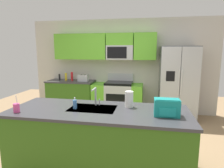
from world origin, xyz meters
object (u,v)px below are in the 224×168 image
sink_faucet (95,95)px  drink_cup_pink (16,108)px  range_oven (118,98)px  bottle_red (72,76)px  refrigerator (178,83)px  paper_towel_roll (129,99)px  bottle_yellow (66,77)px  soap_dispenser (75,104)px  toaster (83,78)px  pepper_mill (59,77)px  backpack (167,107)px

sink_faucet → drink_cup_pink: sink_faucet is taller
range_oven → bottle_red: 1.45m
refrigerator → drink_cup_pink: refrigerator is taller
drink_cup_pink → paper_towel_roll: bearing=19.7°
bottle_yellow → soap_dispenser: bottle_yellow is taller
sink_faucet → refrigerator: bearing=55.8°
toaster → bottle_yellow: size_ratio=1.33×
bottle_yellow → pepper_mill: bearing=-175.9°
toaster → sink_faucet: size_ratio=0.99×
pepper_mill → bottle_yellow: bottle_yellow is taller
range_oven → soap_dispenser: 2.59m
range_oven → backpack: size_ratio=4.25×
range_oven → bottle_yellow: bottle_yellow is taller
soap_dispenser → paper_towel_roll: (0.77, 0.23, 0.05)m
bottle_red → sink_faucet: (1.35, -2.35, 0.05)m
bottle_yellow → sink_faucet: size_ratio=0.75×
soap_dispenser → paper_towel_roll: bearing=16.8°
soap_dispenser → paper_towel_roll: 0.80m
bottle_yellow → paper_towel_roll: bearing=-48.6°
sink_faucet → drink_cup_pink: 1.11m
refrigerator → bottle_red: size_ratio=7.70×
toaster → bottle_yellow: bearing=173.2°
bottle_yellow → paper_towel_roll: (2.04, -2.31, 0.01)m
paper_towel_roll → refrigerator: bearing=65.5°
sink_faucet → soap_dispenser: size_ratio=1.66×
drink_cup_pink → backpack: drink_cup_pink is taller
refrigerator → toaster: 2.51m
drink_cup_pink → refrigerator: bearing=47.7°
sink_faucet → drink_cup_pink: bearing=-152.4°
soap_dispenser → backpack: bearing=-3.3°
backpack → drink_cup_pink: bearing=-173.5°
soap_dispenser → backpack: size_ratio=0.53×
bottle_yellow → drink_cup_pink: size_ratio=0.87×
bottle_yellow → backpack: 3.66m
pepper_mill → backpack: bearing=-43.4°
soap_dispenser → bottle_yellow: bearing=116.5°
bottle_red → backpack: 3.55m
refrigerator → bottle_yellow: (-3.05, 0.08, 0.08)m
refrigerator → soap_dispenser: bearing=-125.9°
backpack → sink_faucet: bearing=164.7°
refrigerator → bottle_yellow: refrigerator is taller
bottle_yellow → soap_dispenser: bearing=-63.5°
range_oven → bottle_yellow: bearing=179.6°
drink_cup_pink → sink_faucet: bearing=27.6°
bottle_yellow → backpack: backpack is taller
bottle_red → bottle_yellow: 0.18m
soap_dispenser → toaster: bearing=106.4°
bottle_red → soap_dispenser: bottle_red is taller
range_oven → backpack: backpack is taller
drink_cup_pink → paper_towel_roll: 1.59m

